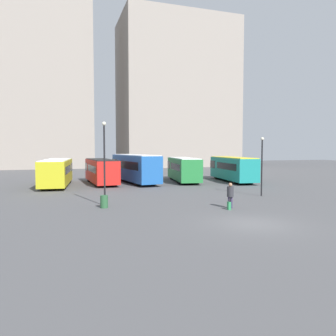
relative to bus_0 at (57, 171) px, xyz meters
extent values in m
plane|color=#4C4C4F|center=(10.25, -22.22, -1.56)|extent=(160.00, 160.00, 0.00)
cube|color=gray|center=(-5.68, 36.21, 19.02)|extent=(25.29, 11.98, 41.17)
cube|color=gray|center=(26.49, 36.21, 15.22)|extent=(25.92, 16.81, 33.56)
cube|color=gold|center=(-0.01, -0.08, -0.03)|extent=(3.57, 10.09, 2.52)
cube|color=black|center=(0.40, 3.94, 0.28)|extent=(2.79, 2.07, 0.96)
cube|color=black|center=(-0.10, -0.97, 0.28)|extent=(3.24, 6.55, 0.76)
cube|color=white|center=(-0.01, -0.08, 1.27)|extent=(3.34, 9.87, 0.08)
cylinder|color=black|center=(0.30, 2.96, -1.08)|extent=(2.57, 1.21, 0.97)
cylinder|color=black|center=(-0.32, -3.13, -1.08)|extent=(2.57, 1.21, 0.97)
cube|color=red|center=(4.86, 0.71, -0.06)|extent=(2.94, 9.30, 2.47)
cube|color=black|center=(4.64, 4.47, 0.25)|extent=(2.55, 1.83, 0.94)
cube|color=black|center=(4.90, -0.11, 0.25)|extent=(2.78, 6.00, 0.74)
cube|color=black|center=(4.86, 0.71, 1.21)|extent=(2.74, 9.11, 0.08)
cylinder|color=black|center=(4.69, 3.55, -1.09)|extent=(2.37, 1.08, 0.95)
cylinder|color=black|center=(5.02, -2.13, -1.09)|extent=(2.37, 1.08, 0.95)
cube|color=#1E56A3|center=(8.79, 0.67, 0.21)|extent=(3.72, 11.11, 2.94)
cube|color=black|center=(8.24, 5.11, 0.58)|extent=(2.67, 2.29, 1.12)
cube|color=black|center=(8.91, -0.30, 0.58)|extent=(3.27, 7.22, 0.88)
cube|color=white|center=(8.79, 0.67, 1.72)|extent=(3.51, 10.87, 0.08)
cylinder|color=black|center=(8.37, 4.03, -1.02)|extent=(2.42, 1.36, 1.09)
cylinder|color=black|center=(9.20, -2.68, -1.02)|extent=(2.42, 1.36, 1.09)
cube|color=#237A38|center=(14.69, 0.03, -0.01)|extent=(3.79, 9.44, 2.56)
cube|color=black|center=(15.27, 3.75, 0.31)|extent=(2.69, 2.05, 0.97)
cube|color=black|center=(14.57, -0.79, 0.31)|extent=(3.32, 6.18, 0.77)
cube|color=white|center=(14.69, 0.03, 1.31)|extent=(3.57, 9.22, 0.08)
cylinder|color=black|center=(15.13, 2.84, -1.06)|extent=(2.45, 1.34, 1.00)
cylinder|color=black|center=(14.26, -2.78, -1.06)|extent=(2.45, 1.34, 1.00)
cube|color=#19847F|center=(20.51, -1.64, 0.04)|extent=(3.59, 10.02, 2.61)
cube|color=black|center=(21.00, 2.34, 0.37)|extent=(2.66, 2.09, 0.99)
cube|color=black|center=(20.40, -2.52, 0.37)|extent=(3.19, 6.52, 0.78)
cube|color=yellow|center=(20.51, -1.64, 1.38)|extent=(3.37, 9.80, 0.08)
cylinder|color=black|center=(20.88, 1.37, -1.03)|extent=(2.43, 1.35, 1.07)
cylinder|color=black|center=(20.14, -4.66, -1.03)|extent=(2.43, 1.35, 1.07)
cylinder|color=#382D4C|center=(11.24, -17.75, -1.17)|extent=(0.17, 0.17, 0.79)
cylinder|color=#382D4C|center=(11.41, -17.77, -1.17)|extent=(0.17, 0.17, 0.79)
cylinder|color=#2D2D33|center=(11.32, -17.76, -0.43)|extent=(0.50, 0.50, 0.69)
sphere|color=#9E7051|center=(11.32, -17.76, 0.04)|extent=(0.26, 0.26, 0.26)
cube|color=#28844C|center=(11.01, -18.17, -1.30)|extent=(0.22, 0.33, 0.52)
cube|color=black|center=(10.99, -18.28, -0.92)|extent=(0.10, 0.04, 0.24)
cylinder|color=black|center=(16.64, -13.49, 0.82)|extent=(0.12, 0.12, 4.77)
sphere|color=beige|center=(16.64, -13.49, 3.29)|extent=(0.28, 0.28, 0.28)
cylinder|color=black|center=(3.39, -14.20, 1.28)|extent=(0.12, 0.12, 5.68)
sphere|color=beige|center=(3.39, -14.20, 4.20)|extent=(0.28, 0.28, 0.28)
cylinder|color=#285633|center=(3.24, -14.94, -1.14)|extent=(0.52, 0.52, 0.85)
camera|label=1|loc=(0.54, -37.28, 2.47)|focal=35.00mm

